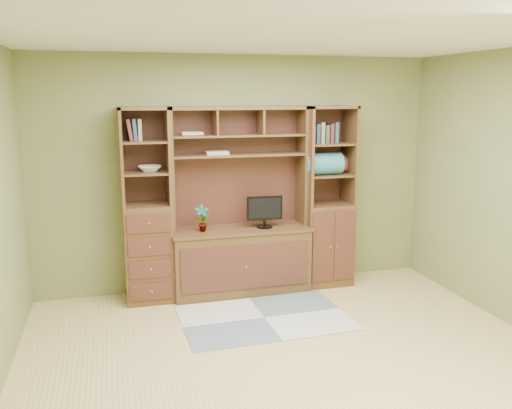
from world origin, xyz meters
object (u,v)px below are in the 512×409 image
object	(u,v)px
left_tower	(147,206)
monitor	(265,206)
center_hutch	(240,202)
right_tower	(327,197)

from	to	relation	value
left_tower	monitor	xyz separation A→B (m)	(1.26, -0.07, -0.05)
monitor	left_tower	bearing A→B (deg)	-179.03
center_hutch	right_tower	size ratio (longest dim) A/B	1.00
center_hutch	monitor	distance (m)	0.27
left_tower	right_tower	xyz separation A→B (m)	(2.02, 0.00, 0.00)
right_tower	monitor	size ratio (longest dim) A/B	4.22
left_tower	monitor	distance (m)	1.27
center_hutch	monitor	xyz separation A→B (m)	(0.26, -0.03, -0.05)
left_tower	monitor	world-z (taller)	left_tower
center_hutch	left_tower	size ratio (longest dim) A/B	1.00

